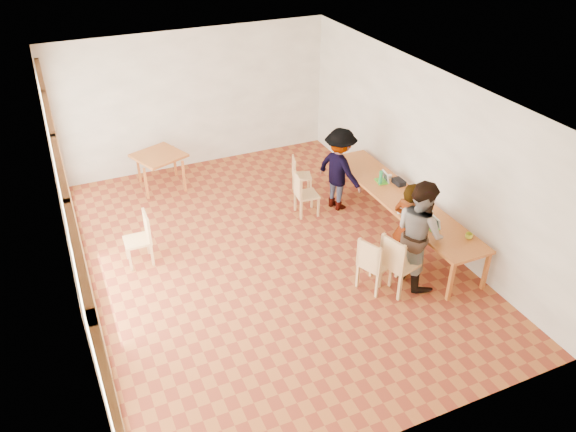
% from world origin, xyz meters
% --- Properties ---
extents(ground, '(8.00, 8.00, 0.00)m').
position_xyz_m(ground, '(0.00, 0.00, 0.00)').
color(ground, '#9C5225').
rests_on(ground, ground).
extents(wall_back, '(6.00, 0.10, 3.00)m').
position_xyz_m(wall_back, '(0.00, 4.00, 1.50)').
color(wall_back, white).
rests_on(wall_back, ground).
extents(wall_front, '(6.00, 0.10, 3.00)m').
position_xyz_m(wall_front, '(0.00, -4.00, 1.50)').
color(wall_front, white).
rests_on(wall_front, ground).
extents(wall_right, '(0.10, 8.00, 3.00)m').
position_xyz_m(wall_right, '(3.00, 0.00, 1.50)').
color(wall_right, white).
rests_on(wall_right, ground).
extents(window_wall, '(0.10, 8.00, 3.00)m').
position_xyz_m(window_wall, '(-2.96, 0.00, 1.50)').
color(window_wall, white).
rests_on(window_wall, ground).
extents(ceiling, '(6.00, 8.00, 0.04)m').
position_xyz_m(ceiling, '(0.00, 0.00, 3.02)').
color(ceiling, white).
rests_on(ceiling, wall_back).
extents(communal_table, '(0.80, 4.00, 0.75)m').
position_xyz_m(communal_table, '(2.50, -0.31, 0.70)').
color(communal_table, '#B86928').
rests_on(communal_table, ground).
extents(side_table, '(0.90, 0.90, 0.75)m').
position_xyz_m(side_table, '(-1.07, 3.20, 0.67)').
color(side_table, '#B86928').
rests_on(side_table, ground).
extents(chair_near, '(0.59, 0.59, 0.55)m').
position_xyz_m(chair_near, '(1.49, -1.72, 0.63)').
color(chair_near, tan).
rests_on(chair_near, ground).
extents(chair_mid, '(0.58, 0.58, 0.50)m').
position_xyz_m(chair_mid, '(1.18, -1.53, 0.58)').
color(chair_mid, tan).
rests_on(chair_mid, ground).
extents(chair_far, '(0.45, 0.45, 0.47)m').
position_xyz_m(chair_far, '(1.16, 0.99, 0.54)').
color(chair_far, tan).
rests_on(chair_far, ground).
extents(chair_empty, '(0.46, 0.46, 0.42)m').
position_xyz_m(chair_empty, '(1.44, 1.80, 0.49)').
color(chair_empty, tan).
rests_on(chair_empty, ground).
extents(chair_spare, '(0.43, 0.43, 0.49)m').
position_xyz_m(chair_spare, '(-1.94, 0.70, 0.56)').
color(chair_spare, tan).
rests_on(chair_spare, ground).
extents(person_near, '(0.56, 0.68, 1.59)m').
position_xyz_m(person_near, '(2.02, -1.23, 0.79)').
color(person_near, gray).
rests_on(person_near, ground).
extents(person_mid, '(0.71, 0.90, 1.82)m').
position_xyz_m(person_mid, '(1.97, -1.59, 0.91)').
color(person_mid, gray).
rests_on(person_mid, ground).
extents(person_far, '(0.91, 1.21, 1.66)m').
position_xyz_m(person_far, '(1.93, 0.96, 0.83)').
color(person_far, gray).
rests_on(person_far, ground).
extents(laptop_near, '(0.21, 0.24, 0.19)m').
position_xyz_m(laptop_near, '(2.44, -1.36, 0.80)').
color(laptop_near, green).
rests_on(laptop_near, communal_table).
extents(laptop_mid, '(0.24, 0.28, 0.22)m').
position_xyz_m(laptop_mid, '(2.46, -1.09, 0.81)').
color(laptop_mid, green).
rests_on(laptop_mid, communal_table).
extents(laptop_far, '(0.24, 0.27, 0.21)m').
position_xyz_m(laptop_far, '(2.52, 0.33, 0.81)').
color(laptop_far, green).
rests_on(laptop_far, communal_table).
extents(yellow_mug, '(0.13, 0.13, 0.09)m').
position_xyz_m(yellow_mug, '(2.74, -1.85, 0.80)').
color(yellow_mug, gold).
rests_on(yellow_mug, communal_table).
extents(green_bottle, '(0.07, 0.07, 0.28)m').
position_xyz_m(green_bottle, '(2.41, 0.25, 0.89)').
color(green_bottle, '#1B7D3D').
rests_on(green_bottle, communal_table).
extents(clear_glass, '(0.07, 0.07, 0.09)m').
position_xyz_m(clear_glass, '(2.17, -0.75, 0.80)').
color(clear_glass, silver).
rests_on(clear_glass, communal_table).
extents(condiment_cup, '(0.08, 0.08, 0.06)m').
position_xyz_m(condiment_cup, '(2.72, 0.41, 0.78)').
color(condiment_cup, white).
rests_on(condiment_cup, communal_table).
extents(pink_phone, '(0.05, 0.10, 0.01)m').
position_xyz_m(pink_phone, '(2.26, -0.80, 0.76)').
color(pink_phone, '#F554AF').
rests_on(pink_phone, communal_table).
extents(black_pouch, '(0.16, 0.26, 0.09)m').
position_xyz_m(black_pouch, '(2.73, 0.13, 0.80)').
color(black_pouch, black).
rests_on(black_pouch, communal_table).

